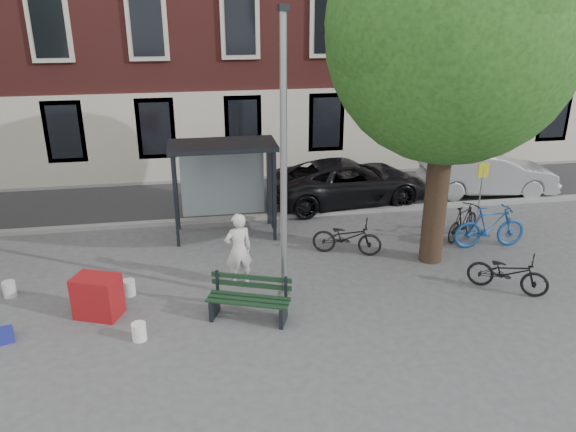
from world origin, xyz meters
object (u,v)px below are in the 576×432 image
Objects in this scene: bench at (249,301)px; bike_a at (347,237)px; lamppost at (284,181)px; bike_c at (508,272)px; notice_sign at (482,181)px; bus_shelter at (237,167)px; car_silver at (487,173)px; red_stand at (98,296)px; car_dark at (348,181)px; bike_b at (490,227)px; bike_d at (463,222)px; painter at (238,250)px.

bike_a reaches higher than bench.
lamppost reaches higher than bike_c.
bus_shelter is at bearing 172.20° from notice_sign.
car_silver is (8.68, 6.49, 0.32)m from bench.
red_stand is at bearing -164.48° from notice_sign.
red_stand is at bearing 123.04° from car_silver.
bike_a reaches higher than red_stand.
car_dark reaches higher than red_stand.
bike_d is at bearing 33.42° from bike_b.
lamppost is 3.27× the size of notice_sign.
painter is 0.40× the size of car_silver.
bike_c is at bearing -37.94° from bus_shelter.
bike_b is at bearing 174.55° from painter.
bike_d is at bearing 15.15° from red_stand.
bike_d is (6.29, 1.65, -0.39)m from painter.
car_dark is 1.14× the size of car_silver.
lamppost is 6.44m from bike_d.
bike_c is 1.95× the size of red_stand.
bench is at bearing -148.88° from lamppost.
bus_shelter reaches higher than bike_c.
notice_sign is (3.24, -2.50, 0.64)m from car_dark.
bike_a reaches higher than bike_c.
bus_shelter is 6.95m from notice_sign.
lamppost is 2.14× the size of bus_shelter.
bus_shelter is 0.57× the size of car_dark.
bike_a is at bearing -171.14° from painter.
car_dark is 5.59× the size of red_stand.
bike_a is at bearing 64.28° from bench.
bike_d is at bearing 26.11° from lamppost.
bike_d is 4.10m from car_dark.
car_silver is (5.87, 3.80, 0.26)m from bike_a.
bike_d reaches higher than bike_c.
notice_sign is at bearing -5.02° from bus_shelter.
bike_d is 0.37× the size of car_silver.
bike_a is at bearing -165.92° from notice_sign.
lamppost is at bearing -153.69° from notice_sign.
car_silver is at bearing -25.45° from bike_b.
bike_a is 1.98× the size of red_stand.
bike_c is at bearing -2.81° from red_stand.
car_silver is at bearing -73.75° from bike_d.
bus_shelter reaches higher than bike_a.
painter is 7.61m from notice_sign.
painter is (-0.88, 1.00, -1.90)m from lamppost.
bike_b reaches higher than bike_d.
red_stand is at bearing -170.81° from bench.
bike_c is at bearing 162.43° from car_silver.
car_silver is (2.05, 4.02, 0.14)m from bike_b.
car_dark is at bearing 4.95° from bike_a.
bike_d is (3.40, 0.45, 0.02)m from bike_a.
car_dark is at bearing 27.39° from bus_shelter.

